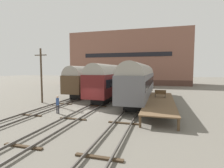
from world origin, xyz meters
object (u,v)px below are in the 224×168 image
at_px(person_worker, 58,103).
at_px(utility_pole, 41,75).
at_px(train_car_grey, 140,80).
at_px(train_car_brown, 91,79).
at_px(train_car_maroon, 111,79).
at_px(bench, 160,93).

distance_m(person_worker, utility_pole, 7.68).
distance_m(train_car_grey, train_car_brown, 10.37).
bearing_deg(train_car_grey, train_car_brown, 155.48).
bearing_deg(train_car_maroon, train_car_brown, 147.28).
bearing_deg(train_car_grey, bench, -39.26).
bearing_deg(person_worker, bench, 36.09).
bearing_deg(person_worker, train_car_maroon, 77.08).
relative_size(bench, person_worker, 0.75).
relative_size(bench, utility_pole, 0.19).
bearing_deg(utility_pole, train_car_maroon, 38.70).
bearing_deg(bench, person_worker, -143.91).
distance_m(train_car_grey, person_worker, 12.34).
distance_m(train_car_maroon, bench, 8.59).
height_order(train_car_grey, train_car_brown, train_car_grey).
distance_m(bench, person_worker, 12.59).
bearing_deg(bench, train_car_maroon, 154.41).
height_order(bench, person_worker, bench).
xyz_separation_m(train_car_grey, train_car_maroon, (-4.72, 1.27, -0.05)).
distance_m(train_car_maroon, person_worker, 11.51).
height_order(train_car_grey, train_car_maroon, train_car_grey).
bearing_deg(person_worker, train_car_grey, 53.45).
distance_m(train_car_brown, bench, 14.11).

